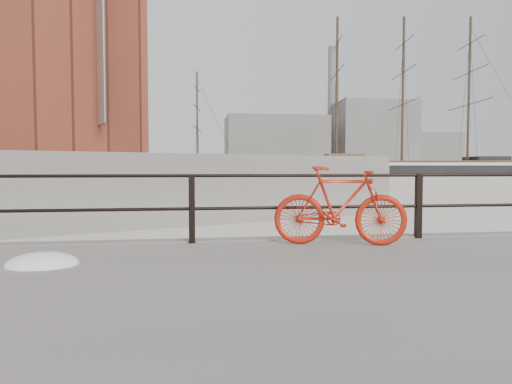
{
  "coord_description": "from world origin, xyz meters",
  "views": [
    {
      "loc": [
        -6.99,
        -6.81,
        1.44
      ],
      "look_at": [
        -5.83,
        1.5,
        1.0
      ],
      "focal_mm": 32.0,
      "sensor_mm": 36.0,
      "label": 1
    }
  ],
  "objects_px": {
    "bicycle": "(340,206)",
    "schooner_left": "(50,177)",
    "schooner_mid": "(164,176)",
    "barque_black": "(402,175)"
  },
  "relations": [
    {
      "from": "bicycle",
      "to": "schooner_left",
      "type": "relative_size",
      "value": 0.07
    },
    {
      "from": "bicycle",
      "to": "schooner_mid",
      "type": "relative_size",
      "value": 0.06
    },
    {
      "from": "barque_black",
      "to": "schooner_left",
      "type": "xyz_separation_m",
      "value": [
        -67.4,
        -16.43,
        0.0
      ]
    },
    {
      "from": "bicycle",
      "to": "barque_black",
      "type": "bearing_deg",
      "value": 78.15
    },
    {
      "from": "schooner_mid",
      "to": "schooner_left",
      "type": "distance_m",
      "value": 21.33
    },
    {
      "from": "bicycle",
      "to": "schooner_left",
      "type": "distance_m",
      "value": 74.81
    },
    {
      "from": "schooner_mid",
      "to": "schooner_left",
      "type": "xyz_separation_m",
      "value": [
        -17.05,
        -12.81,
        0.0
      ]
    },
    {
      "from": "bicycle",
      "to": "schooner_mid",
      "type": "height_order",
      "value": "schooner_mid"
    },
    {
      "from": "schooner_left",
      "to": "bicycle",
      "type": "bearing_deg",
      "value": -91.36
    },
    {
      "from": "bicycle",
      "to": "schooner_left",
      "type": "xyz_separation_m",
      "value": [
        -24.57,
        70.65,
        -0.91
      ]
    }
  ]
}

